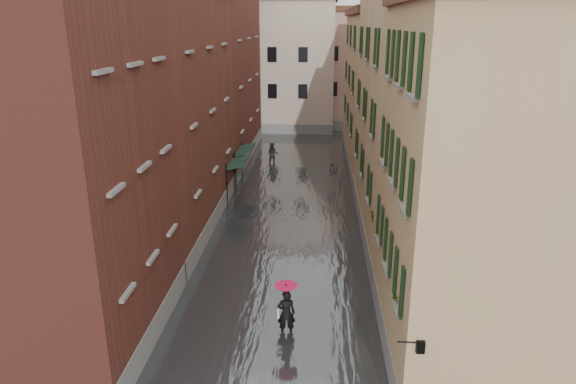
% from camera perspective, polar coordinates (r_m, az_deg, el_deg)
% --- Properties ---
extents(ground, '(120.00, 120.00, 0.00)m').
position_cam_1_polar(ground, '(20.75, -1.57, -13.58)').
color(ground, '#59595B').
rests_on(ground, ground).
extents(floodwater, '(10.00, 60.00, 0.20)m').
position_cam_1_polar(floodwater, '(32.46, 0.40, -1.22)').
color(floodwater, '#44484C').
rests_on(floodwater, ground).
extents(building_left_near, '(6.00, 8.00, 13.00)m').
position_cam_1_polar(building_left_near, '(18.32, -24.74, 2.50)').
color(building_left_near, brown).
rests_on(building_left_near, ground).
extents(building_left_mid, '(6.00, 14.00, 12.50)m').
position_cam_1_polar(building_left_mid, '(28.30, -14.48, 8.17)').
color(building_left_mid, '#602C1E').
rests_on(building_left_mid, ground).
extents(building_left_far, '(6.00, 16.00, 14.00)m').
position_cam_1_polar(building_left_far, '(42.61, -8.45, 12.81)').
color(building_left_far, brown).
rests_on(building_left_far, ground).
extents(building_right_near, '(6.00, 8.00, 11.50)m').
position_cam_1_polar(building_right_near, '(17.26, 21.46, -0.59)').
color(building_right_near, tan).
rests_on(building_right_near, ground).
extents(building_right_mid, '(6.00, 14.00, 13.00)m').
position_cam_1_polar(building_right_mid, '(27.45, 14.88, 8.37)').
color(building_right_mid, tan).
rests_on(building_right_mid, ground).
extents(building_right_far, '(6.00, 16.00, 11.50)m').
position_cam_1_polar(building_right_far, '(42.21, 10.95, 10.92)').
color(building_right_far, tan).
rests_on(building_right_far, ground).
extents(building_end_cream, '(12.00, 9.00, 13.00)m').
position_cam_1_polar(building_end_cream, '(55.91, -1.34, 13.76)').
color(building_end_cream, '#C3AE9B').
rests_on(building_end_cream, ground).
extents(building_end_pink, '(10.00, 9.00, 12.00)m').
position_cam_1_polar(building_end_pink, '(57.92, 7.98, 13.26)').
color(building_end_pink, tan).
rests_on(building_end_pink, ground).
extents(awning_near, '(1.09, 2.74, 2.80)m').
position_cam_1_polar(awning_near, '(32.62, -5.68, 3.13)').
color(awning_near, black).
rests_on(awning_near, ground).
extents(awning_far, '(1.09, 3.09, 2.80)m').
position_cam_1_polar(awning_far, '(35.96, -4.82, 4.61)').
color(awning_far, black).
rests_on(awning_far, ground).
extents(wall_lantern, '(0.71, 0.22, 0.35)m').
position_cam_1_polar(wall_lantern, '(14.29, 14.39, -16.21)').
color(wall_lantern, black).
rests_on(wall_lantern, ground).
extents(window_planters, '(0.59, 7.92, 0.84)m').
position_cam_1_polar(window_planters, '(19.06, 10.77, -5.05)').
color(window_planters, brown).
rests_on(window_planters, ground).
extents(pedestrian_main, '(0.86, 0.86, 2.06)m').
position_cam_1_polar(pedestrian_main, '(19.01, -0.22, -12.62)').
color(pedestrian_main, black).
rests_on(pedestrian_main, ground).
extents(pedestrian_far, '(0.93, 0.75, 1.84)m').
position_cam_1_polar(pedestrian_far, '(41.24, -1.72, 4.24)').
color(pedestrian_far, black).
rests_on(pedestrian_far, ground).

